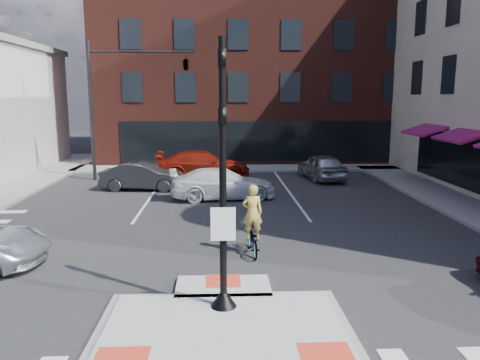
{
  "coord_description": "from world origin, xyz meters",
  "views": [
    {
      "loc": [
        -0.05,
        -9.67,
        4.85
      ],
      "look_at": [
        0.63,
        6.37,
        2.0
      ],
      "focal_mm": 35.0,
      "sensor_mm": 36.0,
      "label": 1
    }
  ],
  "objects_px": {
    "white_pickup": "(223,184)",
    "cyclist": "(252,231)",
    "bg_car_dark": "(143,176)",
    "bg_car_red": "(203,165)",
    "bg_car_silver": "(321,166)"
  },
  "relations": [
    {
      "from": "white_pickup",
      "to": "cyclist",
      "type": "bearing_deg",
      "value": 178.4
    },
    {
      "from": "white_pickup",
      "to": "bg_car_dark",
      "type": "distance_m",
      "value": 4.82
    },
    {
      "from": "white_pickup",
      "to": "bg_car_red",
      "type": "bearing_deg",
      "value": 3.25
    },
    {
      "from": "white_pickup",
      "to": "cyclist",
      "type": "distance_m",
      "value": 8.18
    },
    {
      "from": "white_pickup",
      "to": "bg_car_silver",
      "type": "xyz_separation_m",
      "value": [
        5.91,
        5.12,
        0.04
      ]
    },
    {
      "from": "bg_car_silver",
      "to": "bg_car_red",
      "type": "height_order",
      "value": "bg_car_red"
    },
    {
      "from": "bg_car_dark",
      "to": "bg_car_red",
      "type": "distance_m",
      "value": 4.7
    },
    {
      "from": "bg_car_red",
      "to": "cyclist",
      "type": "xyz_separation_m",
      "value": [
        2.03,
        -14.08,
        -0.07
      ]
    },
    {
      "from": "bg_car_dark",
      "to": "cyclist",
      "type": "xyz_separation_m",
      "value": [
        5.07,
        -10.5,
        0.02
      ]
    },
    {
      "from": "bg_car_red",
      "to": "cyclist",
      "type": "height_order",
      "value": "cyclist"
    },
    {
      "from": "white_pickup",
      "to": "bg_car_dark",
      "type": "xyz_separation_m",
      "value": [
        -4.2,
        2.36,
        -0.02
      ]
    },
    {
      "from": "bg_car_silver",
      "to": "cyclist",
      "type": "relative_size",
      "value": 2.07
    },
    {
      "from": "cyclist",
      "to": "bg_car_dark",
      "type": "bearing_deg",
      "value": -68.39
    },
    {
      "from": "bg_car_silver",
      "to": "bg_car_red",
      "type": "xyz_separation_m",
      "value": [
        -7.06,
        0.82,
        0.04
      ]
    },
    {
      "from": "bg_car_silver",
      "to": "bg_car_red",
      "type": "bearing_deg",
      "value": -14.73
    }
  ]
}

